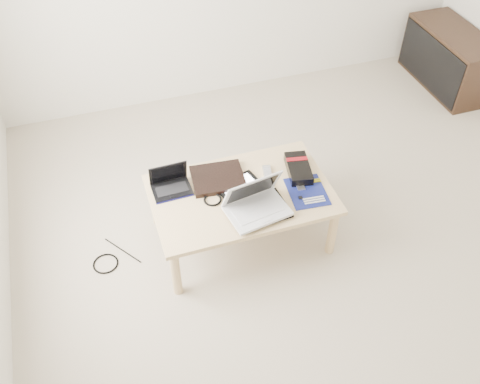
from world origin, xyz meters
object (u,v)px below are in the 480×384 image
object	(u,v)px
coffee_table	(241,198)
white_laptop	(256,203)
media_cabinet	(449,59)
gpu_box	(298,169)
netbook	(171,184)

from	to	relation	value
coffee_table	white_laptop	bearing A→B (deg)	-80.37
media_cabinet	gpu_box	bearing A→B (deg)	-150.09
coffee_table	netbook	size ratio (longest dim) A/B	4.60
netbook	white_laptop	size ratio (longest dim) A/B	0.62
gpu_box	coffee_table	bearing A→B (deg)	-170.84
white_laptop	coffee_table	bearing A→B (deg)	99.63
white_laptop	gpu_box	xyz separation A→B (m)	(0.37, 0.24, -0.04)
coffee_table	netbook	world-z (taller)	netbook
media_cabinet	netbook	size ratio (longest dim) A/B	3.77
media_cabinet	white_laptop	xyz separation A→B (m)	(-2.28, -1.34, 0.22)
white_laptop	media_cabinet	bearing A→B (deg)	30.39
netbook	coffee_table	bearing A→B (deg)	-23.16
coffee_table	gpu_box	bearing A→B (deg)	9.16
netbook	media_cabinet	bearing A→B (deg)	20.09
coffee_table	white_laptop	world-z (taller)	white_laptop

